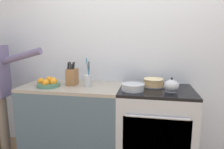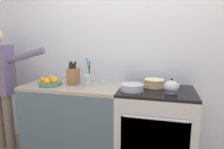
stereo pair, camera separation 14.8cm
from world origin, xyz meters
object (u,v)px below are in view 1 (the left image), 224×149
object	(u,v)px
tea_kettle	(172,86)
knife_block	(72,76)
mixing_bowl	(133,87)
utensil_crock	(88,80)
layer_cake	(153,83)
stove_range	(155,129)
fruit_bowl	(49,83)

from	to	relation	value
tea_kettle	knife_block	xyz separation A→B (m)	(-1.12, 0.11, 0.04)
mixing_bowl	utensil_crock	size ratio (longest dim) A/B	0.77
tea_kettle	knife_block	distance (m)	1.12
layer_cake	tea_kettle	bearing A→B (deg)	-47.18
stove_range	layer_cake	bearing A→B (deg)	106.48
layer_cake	utensil_crock	world-z (taller)	utensil_crock
layer_cake	mixing_bowl	world-z (taller)	layer_cake
layer_cake	utensil_crock	xyz separation A→B (m)	(-0.74, -0.13, 0.03)
tea_kettle	utensil_crock	size ratio (longest dim) A/B	0.56
tea_kettle	fruit_bowl	size ratio (longest dim) A/B	0.71
stove_range	tea_kettle	size ratio (longest dim) A/B	5.03
utensil_crock	fruit_bowl	distance (m)	0.44
stove_range	utensil_crock	size ratio (longest dim) A/B	2.82
layer_cake	tea_kettle	xyz separation A→B (m)	(0.18, -0.19, 0.02)
mixing_bowl	stove_range	bearing A→B (deg)	20.46
stove_range	layer_cake	xyz separation A→B (m)	(-0.03, 0.11, 0.50)
mixing_bowl	knife_block	xyz separation A→B (m)	(-0.72, 0.12, 0.06)
utensil_crock	fruit_bowl	world-z (taller)	utensil_crock
mixing_bowl	utensil_crock	distance (m)	0.53
knife_block	mixing_bowl	bearing A→B (deg)	-9.64
tea_kettle	knife_block	bearing A→B (deg)	174.48
stove_range	mixing_bowl	xyz separation A→B (m)	(-0.25, -0.09, 0.50)
layer_cake	tea_kettle	world-z (taller)	tea_kettle
stove_range	utensil_crock	xyz separation A→B (m)	(-0.77, -0.02, 0.53)
stove_range	fruit_bowl	world-z (taller)	fruit_bowl
layer_cake	utensil_crock	distance (m)	0.75
layer_cake	utensil_crock	size ratio (longest dim) A/B	0.84
layer_cake	fruit_bowl	xyz separation A→B (m)	(-1.17, -0.22, -0.00)
stove_range	mixing_bowl	bearing A→B (deg)	-159.54
knife_block	utensil_crock	distance (m)	0.21
utensil_crock	fruit_bowl	bearing A→B (deg)	-168.44
layer_cake	fruit_bowl	size ratio (longest dim) A/B	1.07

